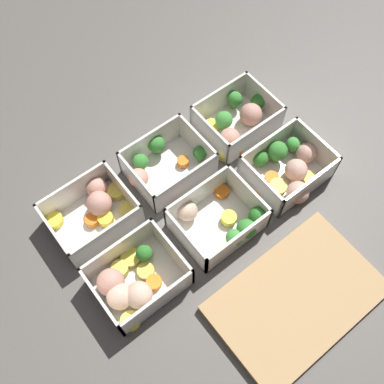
{
  "coord_description": "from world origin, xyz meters",
  "views": [
    {
      "loc": [
        0.24,
        0.3,
        0.76
      ],
      "look_at": [
        0.0,
        0.0,
        0.02
      ],
      "focal_mm": 42.0,
      "sensor_mm": 36.0,
      "label": 1
    }
  ],
  "objects": [
    {
      "name": "container_near_left",
      "position": [
        -0.17,
        -0.07,
        0.03
      ],
      "size": [
        0.16,
        0.12,
        0.07
      ],
      "color": "silver",
      "rests_on": "ground_plane"
    },
    {
      "name": "container_near_center",
      "position": [
        0.01,
        -0.08,
        0.03
      ],
      "size": [
        0.16,
        0.13,
        0.07
      ],
      "color": "silver",
      "rests_on": "ground_plane"
    },
    {
      "name": "cutting_board",
      "position": [
        -0.02,
        0.26,
        0.01
      ],
      "size": [
        0.28,
        0.18,
        0.02
      ],
      "color": "tan",
      "rests_on": "ground_plane"
    },
    {
      "name": "container_near_right",
      "position": [
        0.16,
        -0.08,
        0.02
      ],
      "size": [
        0.16,
        0.13,
        0.07
      ],
      "color": "silver",
      "rests_on": "ground_plane"
    },
    {
      "name": "container_far_right",
      "position": [
        0.19,
        0.07,
        0.02
      ],
      "size": [
        0.15,
        0.13,
        0.07
      ],
      "color": "silver",
      "rests_on": "ground_plane"
    },
    {
      "name": "container_far_left",
      "position": [
        -0.18,
        0.07,
        0.02
      ],
      "size": [
        0.16,
        0.14,
        0.07
      ],
      "color": "silver",
      "rests_on": "ground_plane"
    },
    {
      "name": "ground_plane",
      "position": [
        0.0,
        0.0,
        0.0
      ],
      "size": [
        4.0,
        4.0,
        0.0
      ],
      "primitive_type": "plane",
      "color": "#56514C"
    },
    {
      "name": "container_far_center",
      "position": [
        -0.01,
        0.08,
        0.03
      ],
      "size": [
        0.15,
        0.14,
        0.07
      ],
      "color": "silver",
      "rests_on": "ground_plane"
    }
  ]
}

